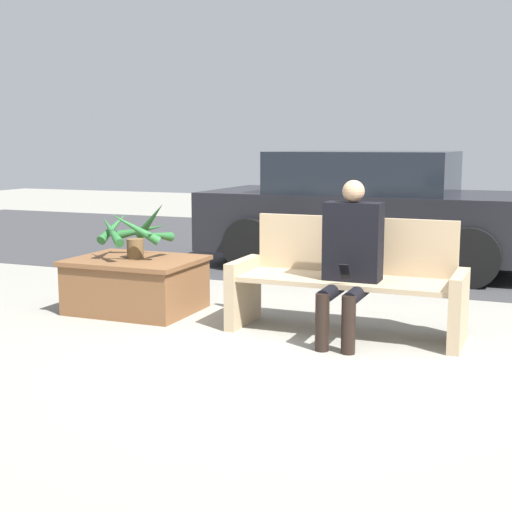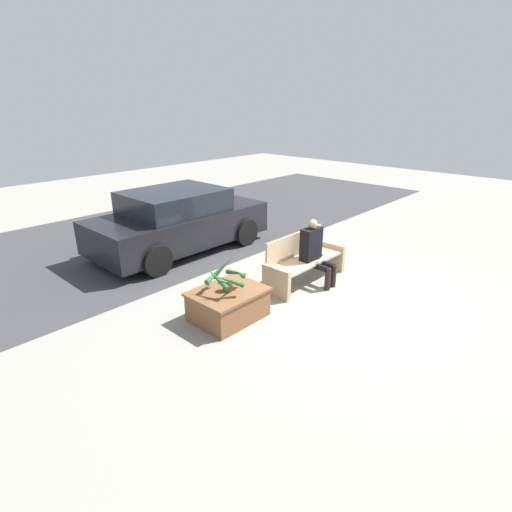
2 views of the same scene
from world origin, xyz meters
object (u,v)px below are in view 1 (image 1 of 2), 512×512
person_seated (350,254)px  planter_box (136,283)px  parked_car (371,210)px  potted_plant (135,232)px  bench (347,281)px

person_seated → planter_box: person_seated is taller
planter_box → parked_car: bearing=65.6°
planter_box → potted_plant: (-0.00, 0.01, 0.46)m
person_seated → planter_box: size_ratio=1.10×
parked_car → person_seated: bearing=-79.5°
person_seated → planter_box: 2.08m
bench → person_seated: bearing=-70.7°
bench → person_seated: size_ratio=1.50×
bench → parked_car: bearing=99.9°
bench → planter_box: (-1.96, 0.01, -0.16)m
planter_box → potted_plant: 0.46m
bench → potted_plant: size_ratio=2.69×
potted_plant → parked_car: (1.42, 3.11, -0.03)m
bench → planter_box: size_ratio=1.64×
potted_plant → parked_car: parked_car is taller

